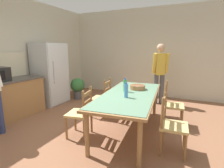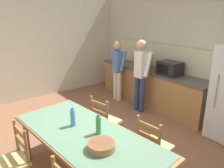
{
  "view_description": "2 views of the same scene",
  "coord_description": "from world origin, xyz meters",
  "px_view_note": "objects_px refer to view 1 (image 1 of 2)",
  "views": [
    {
      "loc": [
        -2.67,
        -1.56,
        1.59
      ],
      "look_at": [
        0.31,
        -0.16,
        0.92
      ],
      "focal_mm": 28.0,
      "sensor_mm": 36.0,
      "label": 1
    },
    {
      "loc": [
        2.6,
        -1.72,
        2.25
      ],
      "look_at": [
        0.01,
        0.23,
        1.18
      ],
      "focal_mm": 35.0,
      "sensor_mm": 36.0,
      "label": 2
    }
  ],
  "objects_px": {
    "dining_table": "(130,97)",
    "chair_side_near_left": "(171,125)",
    "chair_side_near_right": "(172,105)",
    "serving_bowl": "(138,87)",
    "chair_side_far_left": "(81,113)",
    "bottle_near_centre": "(126,91)",
    "potted_plant": "(78,87)",
    "chair_side_far_right": "(102,98)",
    "refrigerator": "(51,74)",
    "bottle_off_centre": "(125,86)",
    "person_by_table": "(160,71)"
  },
  "relations": [
    {
      "from": "bottle_near_centre",
      "to": "chair_side_far_right",
      "type": "distance_m",
      "value": 1.2
    },
    {
      "from": "refrigerator",
      "to": "chair_side_near_right",
      "type": "xyz_separation_m",
      "value": [
        -0.11,
        -3.4,
        -0.43
      ]
    },
    {
      "from": "refrigerator",
      "to": "bottle_near_centre",
      "type": "bearing_deg",
      "value": -110.23
    },
    {
      "from": "chair_side_near_right",
      "to": "chair_side_near_left",
      "type": "relative_size",
      "value": 1.0
    },
    {
      "from": "dining_table",
      "to": "potted_plant",
      "type": "height_order",
      "value": "dining_table"
    },
    {
      "from": "chair_side_far_left",
      "to": "person_by_table",
      "type": "height_order",
      "value": "person_by_table"
    },
    {
      "from": "chair_side_near_left",
      "to": "chair_side_near_right",
      "type": "bearing_deg",
      "value": 1.63
    },
    {
      "from": "bottle_near_centre",
      "to": "bottle_off_centre",
      "type": "xyz_separation_m",
      "value": [
        0.39,
        0.17,
        0.0
      ]
    },
    {
      "from": "chair_side_near_right",
      "to": "person_by_table",
      "type": "height_order",
      "value": "person_by_table"
    },
    {
      "from": "bottle_off_centre",
      "to": "potted_plant",
      "type": "height_order",
      "value": "bottle_off_centre"
    },
    {
      "from": "refrigerator",
      "to": "bottle_off_centre",
      "type": "height_order",
      "value": "refrigerator"
    },
    {
      "from": "chair_side_near_right",
      "to": "chair_side_near_left",
      "type": "xyz_separation_m",
      "value": [
        -1.03,
        -0.11,
        0.0
      ]
    },
    {
      "from": "dining_table",
      "to": "potted_plant",
      "type": "distance_m",
      "value": 2.67
    },
    {
      "from": "chair_side_near_left",
      "to": "chair_side_far_right",
      "type": "xyz_separation_m",
      "value": [
        0.86,
        1.66,
        0.0
      ]
    },
    {
      "from": "serving_bowl",
      "to": "chair_side_far_left",
      "type": "height_order",
      "value": "chair_side_far_left"
    },
    {
      "from": "chair_side_near_right",
      "to": "person_by_table",
      "type": "xyz_separation_m",
      "value": [
        1.39,
        0.52,
        0.53
      ]
    },
    {
      "from": "bottle_near_centre",
      "to": "bottle_off_centre",
      "type": "height_order",
      "value": "same"
    },
    {
      "from": "bottle_off_centre",
      "to": "chair_side_far_right",
      "type": "relative_size",
      "value": 0.3
    },
    {
      "from": "chair_side_far_left",
      "to": "potted_plant",
      "type": "distance_m",
      "value": 2.52
    },
    {
      "from": "serving_bowl",
      "to": "chair_side_far_right",
      "type": "relative_size",
      "value": 0.35
    },
    {
      "from": "refrigerator",
      "to": "potted_plant",
      "type": "height_order",
      "value": "refrigerator"
    },
    {
      "from": "refrigerator",
      "to": "chair_side_far_left",
      "type": "height_order",
      "value": "refrigerator"
    },
    {
      "from": "person_by_table",
      "to": "dining_table",
      "type": "bearing_deg",
      "value": -28.15
    },
    {
      "from": "chair_side_near_left",
      "to": "potted_plant",
      "type": "distance_m",
      "value": 3.59
    },
    {
      "from": "bottle_near_centre",
      "to": "chair_side_near_right",
      "type": "relative_size",
      "value": 0.3
    },
    {
      "from": "bottle_near_centre",
      "to": "serving_bowl",
      "type": "relative_size",
      "value": 0.84
    },
    {
      "from": "dining_table",
      "to": "chair_side_near_left",
      "type": "xyz_separation_m",
      "value": [
        -0.43,
        -0.83,
        -0.24
      ]
    },
    {
      "from": "dining_table",
      "to": "bottle_off_centre",
      "type": "distance_m",
      "value": 0.25
    },
    {
      "from": "potted_plant",
      "to": "bottle_near_centre",
      "type": "bearing_deg",
      "value": -126.51
    },
    {
      "from": "person_by_table",
      "to": "chair_side_near_left",
      "type": "bearing_deg",
      "value": -7.78
    },
    {
      "from": "dining_table",
      "to": "serving_bowl",
      "type": "height_order",
      "value": "serving_bowl"
    },
    {
      "from": "refrigerator",
      "to": "dining_table",
      "type": "distance_m",
      "value": 2.78
    },
    {
      "from": "refrigerator",
      "to": "chair_side_far_left",
      "type": "xyz_separation_m",
      "value": [
        -1.31,
        -1.96,
        -0.43
      ]
    },
    {
      "from": "serving_bowl",
      "to": "chair_side_far_right",
      "type": "distance_m",
      "value": 0.93
    },
    {
      "from": "dining_table",
      "to": "serving_bowl",
      "type": "xyz_separation_m",
      "value": [
        0.41,
        -0.03,
        0.12
      ]
    },
    {
      "from": "person_by_table",
      "to": "potted_plant",
      "type": "relative_size",
      "value": 2.59
    },
    {
      "from": "chair_side_near_left",
      "to": "chair_side_far_right",
      "type": "bearing_deg",
      "value": 58.12
    },
    {
      "from": "bottle_near_centre",
      "to": "chair_side_near_right",
      "type": "bearing_deg",
      "value": -37.89
    },
    {
      "from": "dining_table",
      "to": "bottle_off_centre",
      "type": "xyz_separation_m",
      "value": [
        0.1,
        0.13,
        0.19
      ]
    },
    {
      "from": "bottle_near_centre",
      "to": "serving_bowl",
      "type": "distance_m",
      "value": 0.7
    },
    {
      "from": "bottle_off_centre",
      "to": "chair_side_far_left",
      "type": "xyz_separation_m",
      "value": [
        -0.7,
        0.59,
        -0.43
      ]
    },
    {
      "from": "dining_table",
      "to": "person_by_table",
      "type": "relative_size",
      "value": 1.39
    },
    {
      "from": "refrigerator",
      "to": "person_by_table",
      "type": "height_order",
      "value": "refrigerator"
    },
    {
      "from": "chair_side_near_left",
      "to": "chair_side_far_left",
      "type": "bearing_deg",
      "value": 91.54
    },
    {
      "from": "bottle_near_centre",
      "to": "chair_side_near_left",
      "type": "height_order",
      "value": "bottle_near_centre"
    },
    {
      "from": "bottle_near_centre",
      "to": "chair_side_near_left",
      "type": "bearing_deg",
      "value": -100.1
    },
    {
      "from": "chair_side_near_left",
      "to": "dining_table",
      "type": "bearing_deg",
      "value": 58.16
    },
    {
      "from": "serving_bowl",
      "to": "potted_plant",
      "type": "xyz_separation_m",
      "value": [
        1.0,
        2.28,
        -0.41
      ]
    },
    {
      "from": "serving_bowl",
      "to": "chair_side_far_left",
      "type": "xyz_separation_m",
      "value": [
        -1.0,
        0.75,
        -0.36
      ]
    },
    {
      "from": "person_by_table",
      "to": "chair_side_far_right",
      "type": "bearing_deg",
      "value": -55.89
    }
  ]
}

